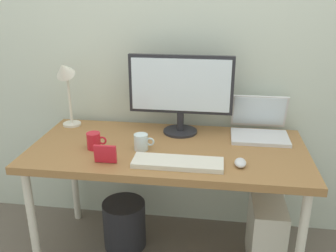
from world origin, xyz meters
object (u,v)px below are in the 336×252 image
at_px(glass_cup, 141,142).
at_px(mouse, 240,163).
at_px(monitor, 181,89).
at_px(laptop, 259,126).
at_px(keyboard, 178,163).
at_px(desk_lamp, 65,80).
at_px(photo_frame, 105,154).
at_px(desk, 168,157).
at_px(coffee_mug, 94,141).
at_px(wastebasket, 124,224).
at_px(computer_tower, 265,233).

bearing_deg(glass_cup, mouse, -13.51).
bearing_deg(monitor, laptop, 2.62).
xyz_separation_m(monitor, keyboard, (0.03, -0.42, -0.25)).
distance_m(desk_lamp, photo_frame, 0.63).
xyz_separation_m(desk, desk_lamp, (-0.64, 0.22, 0.36)).
distance_m(coffee_mug, glass_cup, 0.25).
xyz_separation_m(monitor, coffee_mug, (-0.43, -0.29, -0.22)).
height_order(keyboard, wastebasket, keyboard).
bearing_deg(desk, computer_tower, 0.29).
height_order(mouse, photo_frame, photo_frame).
height_order(monitor, computer_tower, monitor).
height_order(desk_lamp, computer_tower, desk_lamp).
xyz_separation_m(mouse, wastebasket, (-0.66, 0.23, -0.58)).
bearing_deg(coffee_mug, keyboard, -15.83).
distance_m(coffee_mug, photo_frame, 0.19).
relative_size(desk_lamp, glass_cup, 3.88).
relative_size(desk_lamp, coffee_mug, 3.94).
height_order(mouse, glass_cup, glass_cup).
relative_size(desk, computer_tower, 3.53).
bearing_deg(mouse, photo_frame, -174.98).
height_order(monitor, desk_lamp, monitor).
relative_size(keyboard, coffee_mug, 4.09).
relative_size(computer_tower, wastebasket, 1.40).
bearing_deg(desk_lamp, laptop, 1.03).
relative_size(desk, wastebasket, 4.94).
xyz_separation_m(laptop, computer_tower, (0.06, -0.23, -0.56)).
distance_m(laptop, wastebasket, 1.01).
height_order(laptop, wastebasket, laptop).
height_order(desk, laptop, laptop).
height_order(mouse, wastebasket, mouse).
bearing_deg(keyboard, desk_lamp, 149.37).
bearing_deg(desk, laptop, 25.33).
height_order(desk_lamp, mouse, desk_lamp).
height_order(desk, mouse, mouse).
height_order(laptop, mouse, laptop).
bearing_deg(wastebasket, computer_tower, -3.47).
distance_m(desk_lamp, coffee_mug, 0.46).
xyz_separation_m(mouse, coffee_mug, (-0.76, 0.10, 0.03)).
bearing_deg(glass_cup, desk_lamp, 151.83).
distance_m(monitor, glass_cup, 0.39).
distance_m(mouse, computer_tower, 0.58).
distance_m(keyboard, photo_frame, 0.36).
xyz_separation_m(monitor, computer_tower, (0.52, -0.21, -0.77)).
xyz_separation_m(laptop, glass_cup, (-0.63, -0.29, -0.01)).
relative_size(keyboard, wastebasket, 1.47).
relative_size(mouse, wastebasket, 0.30).
bearing_deg(monitor, wastebasket, -153.30).
bearing_deg(desk, glass_cup, -157.87).
height_order(laptop, computer_tower, laptop).
relative_size(monitor, laptop, 1.86).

